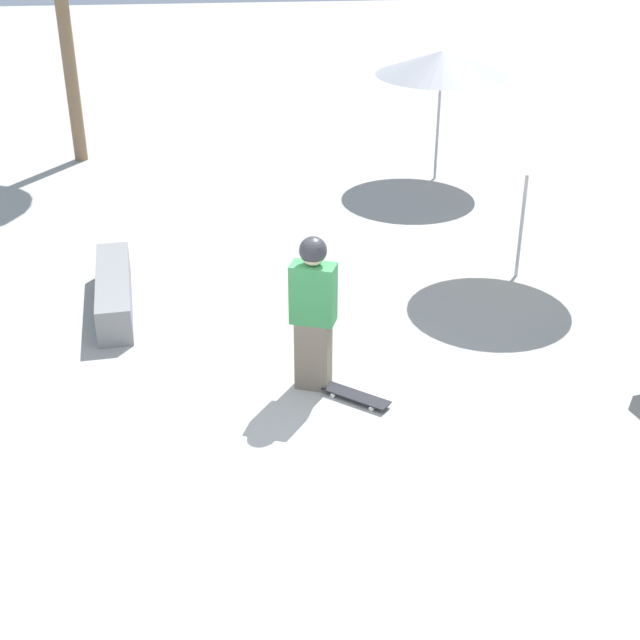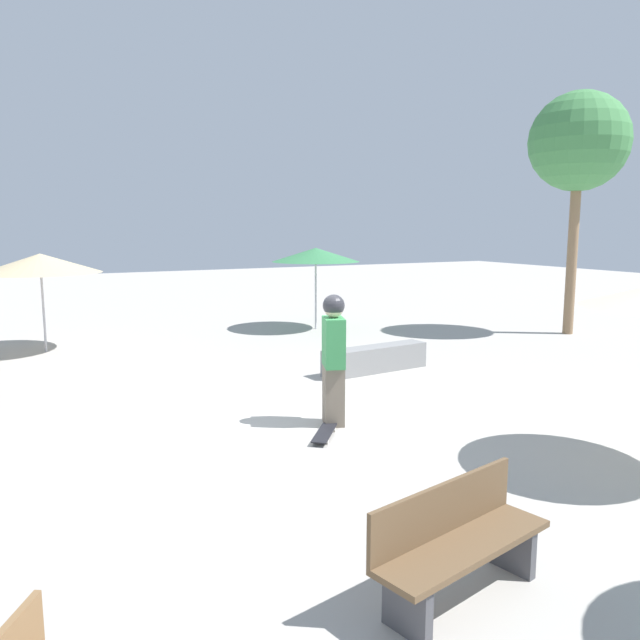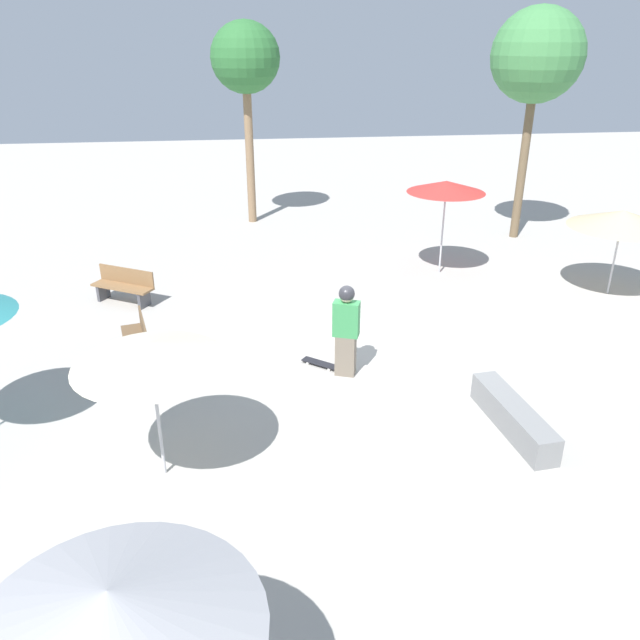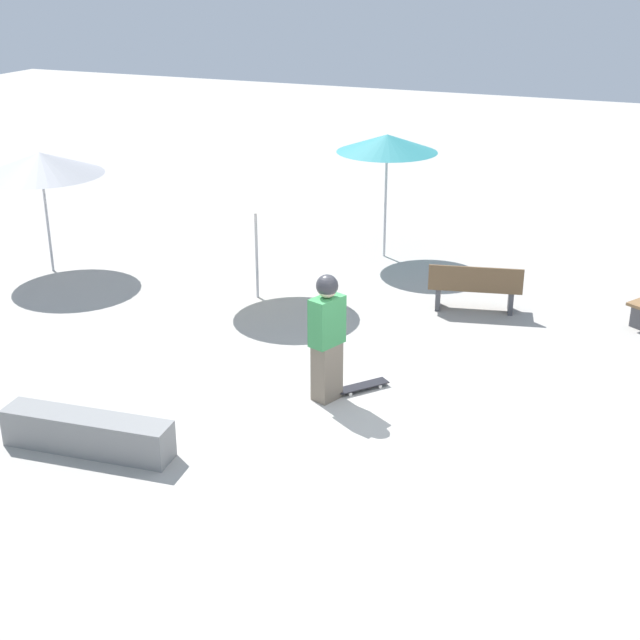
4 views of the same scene
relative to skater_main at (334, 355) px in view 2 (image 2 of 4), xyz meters
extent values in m
plane|color=#ADA8A0|center=(0.42, 0.77, -0.99)|extent=(60.00, 60.00, 0.00)
cube|color=#726656|center=(0.00, 0.00, -0.57)|extent=(0.45, 0.38, 0.83)
cube|color=#388C4C|center=(0.00, 0.00, 0.18)|extent=(0.55, 0.42, 0.68)
sphere|color=beige|center=(0.00, 0.00, 0.66)|extent=(0.27, 0.27, 0.27)
sphere|color=#2D2D33|center=(0.00, 0.00, 0.69)|extent=(0.30, 0.30, 0.30)
cube|color=black|center=(-0.44, 0.37, -0.93)|extent=(0.75, 0.66, 0.02)
cylinder|color=silver|center=(-0.69, 0.46, -0.96)|extent=(0.06, 0.06, 0.05)
cylinder|color=silver|center=(-0.58, 0.59, -0.96)|extent=(0.06, 0.06, 0.05)
cylinder|color=silver|center=(-0.30, 0.15, -0.96)|extent=(0.06, 0.06, 0.05)
cylinder|color=silver|center=(-0.19, 0.28, -0.96)|extent=(0.06, 0.06, 0.05)
cube|color=gray|center=(2.45, -2.22, -0.75)|extent=(0.65, 2.24, 0.48)
cube|color=#47474C|center=(-3.96, 0.49, -0.79)|extent=(0.40, 0.17, 0.40)
cube|color=#47474C|center=(-4.24, 1.71, -0.79)|extent=(0.40, 0.17, 0.40)
cube|color=brown|center=(-4.10, 1.10, -0.56)|extent=(0.79, 1.66, 0.05)
cube|color=brown|center=(-3.90, 1.15, -0.34)|extent=(0.40, 1.57, 0.40)
cylinder|color=#B7B7BC|center=(7.38, -3.43, 0.03)|extent=(0.05, 0.05, 2.04)
cone|color=#387F4C|center=(7.38, -3.43, 1.00)|extent=(2.32, 2.32, 0.37)
cylinder|color=#B7B7BC|center=(7.35, 3.26, 0.02)|extent=(0.05, 0.05, 2.01)
cone|color=#C6B289|center=(7.35, 3.26, 0.96)|extent=(2.55, 2.55, 0.42)
cylinder|color=#896B4C|center=(3.76, -8.88, 1.23)|extent=(0.25, 0.25, 4.44)
sphere|color=#428447|center=(3.76, -8.88, 3.82)|extent=(2.43, 2.43, 2.43)
camera|label=1|loc=(0.83, 8.64, 4.44)|focal=50.00mm
camera|label=2|loc=(-7.43, 4.01, 1.78)|focal=35.00mm
camera|label=3|loc=(-1.86, -10.47, 5.00)|focal=35.00mm
camera|label=4|loc=(10.29, 4.17, 4.77)|focal=50.00mm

